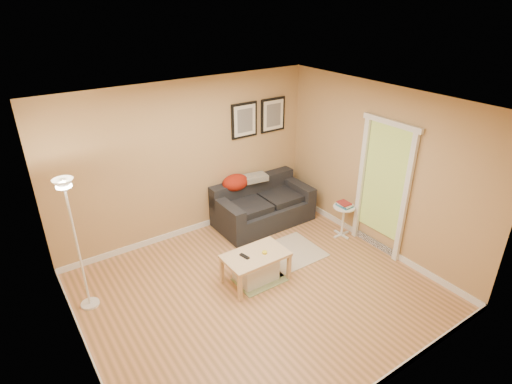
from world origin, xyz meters
TOP-DOWN VIEW (x-y plane):
  - floor at (0.00, 0.00)m, footprint 4.50×4.50m
  - ceiling at (0.00, 0.00)m, footprint 4.50×4.50m
  - wall_back at (0.00, 2.00)m, footprint 4.50×0.00m
  - wall_front at (0.00, -2.00)m, footprint 4.50×0.00m
  - wall_left at (-2.25, 0.00)m, footprint 0.00×4.00m
  - wall_right at (2.25, 0.00)m, footprint 0.00×4.00m
  - baseboard_back at (0.00, 1.99)m, footprint 4.50×0.02m
  - baseboard_left at (-2.24, 0.00)m, footprint 0.02×4.00m
  - baseboard_right at (2.24, 0.00)m, footprint 0.02×4.00m
  - sofa at (1.18, 1.53)m, footprint 1.70×0.90m
  - red_throw at (0.79, 1.84)m, footprint 0.48×0.36m
  - plaid_throw at (1.18, 1.79)m, footprint 0.45×0.32m
  - framed_print_left at (1.08, 1.98)m, footprint 0.50×0.04m
  - framed_print_right at (1.68, 1.98)m, footprint 0.50×0.04m
  - area_rug at (0.82, 0.49)m, footprint 1.25×0.85m
  - green_runner at (0.17, 0.19)m, footprint 0.70×0.50m
  - coffee_table at (0.11, 0.22)m, footprint 0.96×0.65m
  - remote_control at (-0.05, 0.26)m, footprint 0.08×0.17m
  - tape_roll at (0.23, 0.17)m, footprint 0.07×0.07m
  - storage_bin at (0.13, 0.25)m, footprint 0.58×0.42m
  - side_table at (2.02, 0.41)m, footprint 0.36×0.36m
  - book_stack at (2.03, 0.41)m, footprint 0.23×0.28m
  - floor_lamp at (-2.00, 1.04)m, footprint 0.24×0.24m
  - doorway at (2.20, -0.15)m, footprint 0.12×1.01m

SIDE VIEW (x-z plane):
  - floor at x=0.00m, z-range 0.00..0.00m
  - area_rug at x=0.82m, z-range 0.00..0.01m
  - green_runner at x=0.17m, z-range 0.00..0.01m
  - baseboard_back at x=0.00m, z-range 0.00..0.10m
  - baseboard_left at x=-2.24m, z-range 0.00..0.10m
  - baseboard_right at x=2.24m, z-range 0.00..0.10m
  - storage_bin at x=0.13m, z-range 0.00..0.36m
  - coffee_table at x=0.11m, z-range 0.00..0.45m
  - side_table at x=2.02m, z-range 0.00..0.56m
  - sofa at x=1.18m, z-range 0.00..0.75m
  - remote_control at x=-0.05m, z-range 0.45..0.47m
  - tape_roll at x=0.23m, z-range 0.45..0.48m
  - book_stack at x=2.03m, z-range 0.56..0.63m
  - red_throw at x=0.79m, z-range 0.63..0.91m
  - plaid_throw at x=1.18m, z-range 0.73..0.83m
  - floor_lamp at x=-2.00m, z-range -0.05..1.80m
  - doorway at x=2.20m, z-range -0.04..2.09m
  - wall_back at x=0.00m, z-range -0.95..3.55m
  - wall_front at x=0.00m, z-range -0.95..3.55m
  - wall_left at x=-2.25m, z-range -0.70..3.30m
  - wall_right at x=2.25m, z-range -0.70..3.30m
  - framed_print_left at x=1.08m, z-range 1.50..2.10m
  - framed_print_right at x=1.68m, z-range 1.50..2.10m
  - ceiling at x=0.00m, z-range 2.60..2.60m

